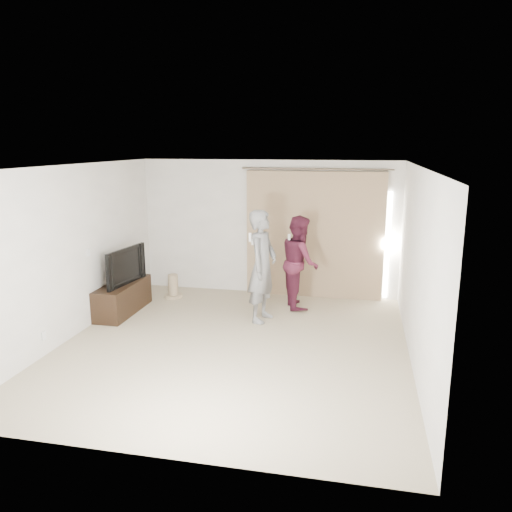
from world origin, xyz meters
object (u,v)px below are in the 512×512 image
(person_man, at_px, (262,266))
(person_woman, at_px, (300,262))
(tv, at_px, (121,266))
(tv_console, at_px, (123,298))

(person_man, xyz_separation_m, person_woman, (0.51, 0.84, -0.10))
(tv, relative_size, person_woman, 0.66)
(tv_console, xyz_separation_m, person_man, (2.46, 0.12, 0.67))
(tv_console, distance_m, tv, 0.58)
(tv_console, height_order, tv, tv)
(person_woman, bearing_deg, person_man, -121.38)
(tv, distance_m, person_man, 2.47)
(tv_console, bearing_deg, person_man, 2.78)
(tv_console, xyz_separation_m, person_woman, (2.98, 0.96, 0.57))
(tv, height_order, person_man, person_man)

